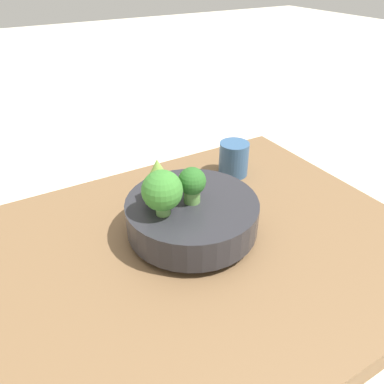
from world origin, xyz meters
The scene contains 7 objects.
ground_plane centered at (0.00, 0.00, 0.00)m, with size 6.00×6.00×0.00m, color beige.
table centered at (0.00, 0.00, 0.02)m, with size 0.83×0.63×0.05m.
bowl centered at (-0.02, -0.03, 0.09)m, with size 0.24×0.24×0.07m.
broccoli_floret_center centered at (-0.02, -0.03, 0.16)m, with size 0.05×0.05×0.07m.
broccoli_floret_right centered at (0.04, -0.03, 0.17)m, with size 0.07×0.07×0.08m.
romanesco_piece_near centered at (0.03, -0.07, 0.17)m, with size 0.06×0.06×0.08m.
cup centered at (-0.21, -0.18, 0.09)m, with size 0.07×0.07×0.08m.
Camera 1 is at (0.26, 0.45, 0.50)m, focal length 35.00 mm.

